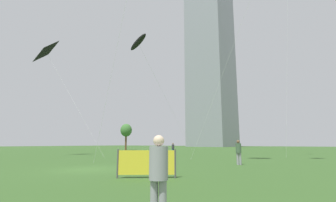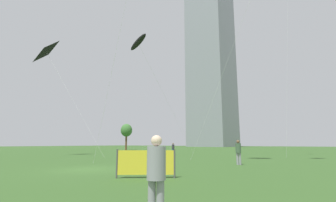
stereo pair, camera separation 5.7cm
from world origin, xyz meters
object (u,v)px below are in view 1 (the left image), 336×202
(person_standing_2, at_px, (239,150))
(kite_flying_0, at_px, (46,51))
(person_standing_0, at_px, (173,148))
(distant_highrise_0, at_px, (210,49))
(person_standing_1, at_px, (159,172))
(park_tree_0, at_px, (126,131))
(event_banner, at_px, (147,163))
(kite_flying_3, at_px, (138,42))

(person_standing_2, xyz_separation_m, kite_flying_0, (-24.93, -1.94, 12.72))
(person_standing_0, bearing_deg, kite_flying_0, -18.21)
(person_standing_0, height_order, kite_flying_0, kite_flying_0)
(distant_highrise_0, bearing_deg, person_standing_2, -59.83)
(person_standing_0, distance_m, person_standing_1, 30.96)
(park_tree_0, distance_m, event_banner, 49.02)
(kite_flying_0, bearing_deg, person_standing_2, 4.45)
(person_standing_2, bearing_deg, event_banner, 70.15)
(distant_highrise_0, relative_size, event_banner, 46.52)
(person_standing_1, height_order, person_standing_2, person_standing_2)
(person_standing_0, height_order, person_standing_2, person_standing_2)
(person_standing_1, height_order, kite_flying_0, kite_flying_0)
(park_tree_0, relative_size, event_banner, 2.84)
(person_standing_0, xyz_separation_m, event_banner, (12.40, -21.19, -0.25))
(person_standing_0, relative_size, distant_highrise_0, 0.02)
(person_standing_0, relative_size, person_standing_1, 0.94)
(person_standing_0, bearing_deg, kite_flying_3, 22.50)
(person_standing_1, xyz_separation_m, park_tree_0, (-38.95, 39.33, 3.66))
(person_standing_2, bearing_deg, park_tree_0, -47.60)
(kite_flying_3, bearing_deg, event_banner, -46.55)
(kite_flying_3, height_order, distant_highrise_0, distant_highrise_0)
(kite_flying_0, xyz_separation_m, park_tree_0, (-10.91, 27.02, -9.11))
(person_standing_0, bearing_deg, park_tree_0, -99.52)
(person_standing_0, xyz_separation_m, kite_flying_3, (0.18, -8.29, 13.21))
(event_banner, bearing_deg, park_tree_0, 135.17)
(person_standing_0, relative_size, event_banner, 0.74)
(distant_highrise_0, xyz_separation_m, event_banner, (44.15, -106.32, -50.79))
(kite_flying_3, xyz_separation_m, event_banner, (12.23, -12.90, -13.46))
(person_standing_0, height_order, event_banner, person_standing_0)
(event_banner, bearing_deg, person_standing_2, 82.77)
(park_tree_0, distance_m, distant_highrise_0, 86.30)
(kite_flying_3, bearing_deg, person_standing_1, -47.10)
(person_standing_0, xyz_separation_m, person_standing_2, (13.59, -11.82, 0.10))
(kite_flying_0, bearing_deg, event_banner, -17.38)
(person_standing_1, xyz_separation_m, event_banner, (-4.30, 4.88, -0.31))
(person_standing_2, distance_m, distant_highrise_0, 118.31)
(person_standing_1, bearing_deg, kite_flying_0, -49.17)
(person_standing_0, height_order, park_tree_0, park_tree_0)
(person_standing_1, xyz_separation_m, kite_flying_0, (-28.04, 12.31, 12.77))
(park_tree_0, bearing_deg, person_standing_0, -30.80)
(person_standing_0, height_order, kite_flying_3, kite_flying_3)
(person_standing_1, bearing_deg, person_standing_0, -82.81)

